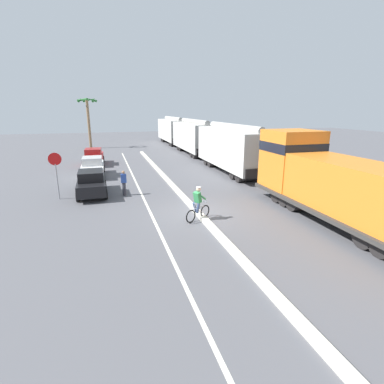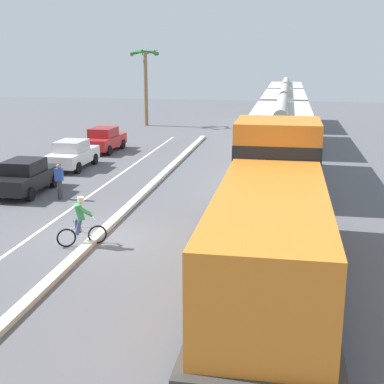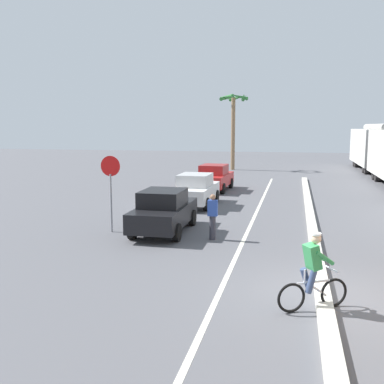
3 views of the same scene
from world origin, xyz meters
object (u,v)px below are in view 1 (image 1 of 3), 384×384
at_px(locomotive, 332,184).
at_px(parked_car_black, 92,183).
at_px(hopper_car_middle, 194,137).
at_px(parked_car_red, 94,157).
at_px(cyclist, 198,205).
at_px(hopper_car_lead, 233,148).
at_px(hopper_car_trailing, 173,130).
at_px(stop_sign, 56,167).
at_px(parked_car_white, 93,167).
at_px(pedestrian_by_cars, 124,183).
at_px(palm_tree_near, 88,111).

xyz_separation_m(locomotive, parked_car_black, (-11.66, 7.93, -0.98)).
bearing_deg(hopper_car_middle, parked_car_red, -159.17).
relative_size(locomotive, cyclist, 6.77).
xyz_separation_m(hopper_car_lead, hopper_car_trailing, (0.00, 23.20, 0.00)).
distance_m(parked_car_black, parked_car_red, 11.35).
bearing_deg(parked_car_black, hopper_car_middle, 53.63).
bearing_deg(stop_sign, parked_car_white, 73.12).
bearing_deg(parked_car_red, pedestrian_by_cars, -80.14).
distance_m(locomotive, parked_car_black, 14.13).
bearing_deg(hopper_car_lead, parked_car_red, 148.80).
height_order(locomotive, palm_tree_near, palm_tree_near).
distance_m(hopper_car_lead, cyclist, 12.39).
bearing_deg(hopper_car_trailing, hopper_car_middle, -90.00).
distance_m(hopper_car_trailing, parked_car_red, 19.96).
distance_m(locomotive, hopper_car_middle, 23.76).
xyz_separation_m(hopper_car_lead, cyclist, (-6.45, -10.51, -1.26)).
bearing_deg(stop_sign, hopper_car_trailing, 63.96).
bearing_deg(cyclist, hopper_car_lead, 58.44).
height_order(hopper_car_trailing, parked_car_white, hopper_car_trailing).
xyz_separation_m(locomotive, hopper_car_middle, (0.00, 23.76, 0.28)).
bearing_deg(hopper_car_lead, hopper_car_trailing, 90.00).
relative_size(parked_car_red, palm_tree_near, 0.62).
distance_m(locomotive, palm_tree_near, 35.46).
relative_size(locomotive, palm_tree_near, 1.67).
relative_size(hopper_car_trailing, parked_car_red, 2.48).
bearing_deg(palm_tree_near, parked_car_white, -87.68).
xyz_separation_m(hopper_car_lead, parked_car_red, (-11.76, 7.12, -1.26)).
bearing_deg(locomotive, cyclist, 165.65).
bearing_deg(hopper_car_middle, cyclist, -106.27).
bearing_deg(stop_sign, parked_car_red, 81.12).
height_order(hopper_car_lead, parked_car_white, hopper_car_lead).
bearing_deg(parked_car_black, hopper_car_lead, 19.95).
distance_m(parked_car_black, stop_sign, 2.32).
xyz_separation_m(hopper_car_middle, parked_car_red, (-11.76, -4.48, -1.26)).
xyz_separation_m(parked_car_black, palm_tree_near, (-0.85, 25.09, 4.32)).
xyz_separation_m(locomotive, hopper_car_trailing, (0.00, 35.36, 0.28)).
height_order(locomotive, parked_car_black, locomotive).
bearing_deg(hopper_car_trailing, cyclist, -100.84).
xyz_separation_m(hopper_car_middle, palm_tree_near, (-12.50, 9.26, 3.06)).
distance_m(hopper_car_trailing, parked_car_white, 24.64).
xyz_separation_m(stop_sign, pedestrian_by_cars, (3.93, -0.31, -1.18)).
relative_size(hopper_car_middle, cyclist, 6.18).
distance_m(hopper_car_lead, hopper_car_middle, 11.60).
height_order(hopper_car_middle, pedestrian_by_cars, hopper_car_middle).
xyz_separation_m(parked_car_white, cyclist, (5.27, -12.07, 0.00)).
height_order(palm_tree_near, pedestrian_by_cars, palm_tree_near).
relative_size(parked_car_red, cyclist, 2.49).
xyz_separation_m(parked_car_white, pedestrian_by_cars, (2.05, -6.50, 0.03)).
height_order(hopper_car_middle, parked_car_white, hopper_car_middle).
height_order(locomotive, stop_sign, locomotive).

